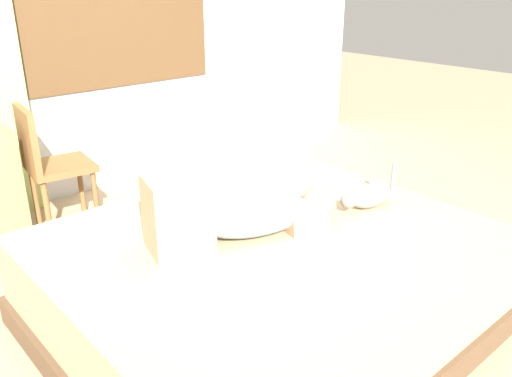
{
  "coord_description": "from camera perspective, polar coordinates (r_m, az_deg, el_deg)",
  "views": [
    {
      "loc": [
        -1.44,
        -1.62,
        1.6
      ],
      "look_at": [
        0.16,
        0.19,
        0.62
      ],
      "focal_mm": 37.29,
      "sensor_mm": 36.0,
      "label": 1
    }
  ],
  "objects": [
    {
      "name": "cat",
      "position": [
        2.8,
        11.98,
        -0.77
      ],
      "size": [
        0.36,
        0.15,
        0.21
      ],
      "color": "gray",
      "rests_on": "bed"
    },
    {
      "name": "ground_plane",
      "position": [
        2.7,
        0.01,
        -14.31
      ],
      "size": [
        16.0,
        16.0,
        0.0
      ],
      "primitive_type": "plane",
      "color": "tan"
    },
    {
      "name": "person_lying",
      "position": [
        2.43,
        -1.95,
        -2.75
      ],
      "size": [
        0.94,
        0.48,
        0.34
      ],
      "color": "#8C939E",
      "rests_on": "bed"
    },
    {
      "name": "bed",
      "position": [
        2.6,
        1.3,
        -9.76
      ],
      "size": [
        1.99,
        1.72,
        0.47
      ],
      "color": "brown",
      "rests_on": "ground"
    },
    {
      "name": "chair_by_desk",
      "position": [
        3.58,
        -21.41,
        2.74
      ],
      "size": [
        0.42,
        0.42,
        0.86
      ],
      "color": "brown",
      "rests_on": "ground"
    }
  ]
}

